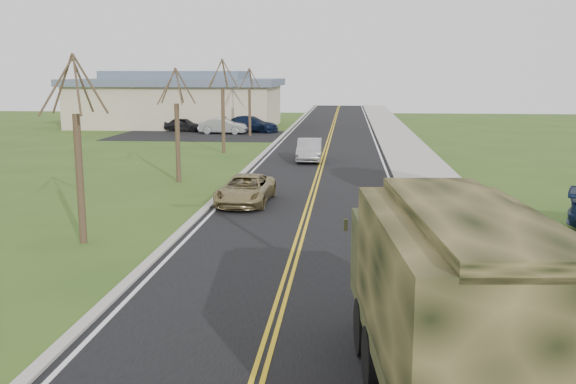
# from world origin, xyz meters

# --- Properties ---
(road) EXTENTS (8.00, 120.00, 0.01)m
(road) POSITION_xyz_m (0.00, 40.00, 0.01)
(road) COLOR black
(road) RESTS_ON ground
(curb_right) EXTENTS (0.30, 120.00, 0.12)m
(curb_right) POSITION_xyz_m (4.15, 40.00, 0.06)
(curb_right) COLOR #9E998E
(curb_right) RESTS_ON ground
(sidewalk_right) EXTENTS (3.20, 120.00, 0.10)m
(sidewalk_right) POSITION_xyz_m (5.90, 40.00, 0.05)
(sidewalk_right) COLOR #9E998E
(sidewalk_right) RESTS_ON ground
(curb_left) EXTENTS (0.30, 120.00, 0.10)m
(curb_left) POSITION_xyz_m (-4.15, 40.00, 0.05)
(curb_left) COLOR #9E998E
(curb_left) RESTS_ON ground
(bare_tree_a) EXTENTS (1.93, 2.26, 6.08)m
(bare_tree_a) POSITION_xyz_m (-7.00, 10.00, 2.63)
(bare_tree_a) COLOR #38281C
(bare_tree_a) RESTS_ON ground
(bare_tree_b) EXTENTS (1.83, 2.14, 5.73)m
(bare_tree_b) POSITION_xyz_m (-7.00, 22.00, 2.48)
(bare_tree_b) COLOR #38281C
(bare_tree_b) RESTS_ON ground
(bare_tree_c) EXTENTS (2.04, 2.39, 6.42)m
(bare_tree_c) POSITION_xyz_m (-7.00, 34.00, 2.78)
(bare_tree_c) COLOR #38281C
(bare_tree_c) RESTS_ON ground
(bare_tree_d) EXTENTS (1.88, 2.20, 5.91)m
(bare_tree_d) POSITION_xyz_m (-7.00, 46.00, 2.55)
(bare_tree_d) COLOR #38281C
(bare_tree_d) RESTS_ON ground
(commercial_building) EXTENTS (25.50, 21.50, 5.65)m
(commercial_building) POSITION_xyz_m (-15.98, 55.97, 2.69)
(commercial_building) COLOR tan
(commercial_building) RESTS_ON ground
(military_truck) EXTENTS (3.13, 7.34, 3.56)m
(military_truck) POSITION_xyz_m (3.22, 0.28, 2.04)
(military_truck) COLOR black
(military_truck) RESTS_ON ground
(suv_champagne) EXTENTS (2.22, 4.48, 1.22)m
(suv_champagne) POSITION_xyz_m (-2.71, 16.76, 0.61)
(suv_champagne) COLOR #907F51
(suv_champagne) RESTS_ON ground
(sedan_silver) EXTENTS (1.59, 4.29, 1.40)m
(sedan_silver) POSITION_xyz_m (-0.84, 30.36, 0.70)
(sedan_silver) COLOR #A9A8AD
(sedan_silver) RESTS_ON ground
(lot_car_dark) EXTENTS (4.09, 2.35, 1.31)m
(lot_car_dark) POSITION_xyz_m (-13.86, 50.00, 0.65)
(lot_car_dark) COLOR black
(lot_car_dark) RESTS_ON ground
(lot_car_silver) EXTENTS (4.42, 1.69, 1.44)m
(lot_car_silver) POSITION_xyz_m (-9.76, 47.88, 0.72)
(lot_car_silver) COLOR #ACABB0
(lot_car_silver) RESTS_ON ground
(lot_car_navy) EXTENTS (5.64, 3.78, 1.52)m
(lot_car_navy) POSITION_xyz_m (-7.44, 50.00, 0.76)
(lot_car_navy) COLOR black
(lot_car_navy) RESTS_ON ground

